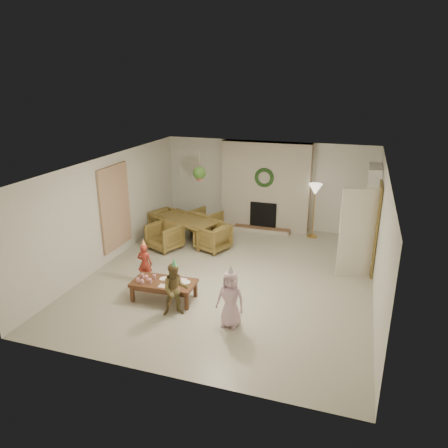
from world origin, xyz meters
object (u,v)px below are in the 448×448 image
at_px(child_plaid, 175,290).
at_px(child_pink, 230,299).
at_px(dining_table, 186,230).
at_px(dining_chair_far, 206,222).
at_px(dining_chair_near, 165,236).
at_px(coffee_table_top, 164,283).
at_px(child_red, 145,264).
at_px(dining_chair_right, 213,237).
at_px(dining_chair_left, 167,223).

bearing_deg(child_plaid, child_pink, -29.34).
xyz_separation_m(dining_table, child_pink, (2.34, -3.56, 0.21)).
bearing_deg(dining_table, child_plaid, -47.48).
xyz_separation_m(dining_chair_far, child_pink, (2.04, -4.27, 0.18)).
relative_size(dining_chair_near, child_plaid, 0.74).
xyz_separation_m(dining_chair_near, child_pink, (2.64, -2.85, 0.18)).
xyz_separation_m(coffee_table_top, child_pink, (1.52, -0.49, 0.17)).
bearing_deg(child_red, dining_chair_far, -100.51).
relative_size(dining_chair_far, dining_chair_right, 1.00).
relative_size(dining_table, child_red, 1.99).
xyz_separation_m(dining_chair_left, dining_chair_right, (1.60, -0.67, 0.00)).
height_order(dining_chair_far, child_pink, child_pink).
height_order(dining_chair_right, child_plaid, child_plaid).
relative_size(dining_table, dining_chair_right, 2.34).
height_order(dining_table, dining_chair_near, dining_chair_near).
bearing_deg(dining_chair_near, child_pink, -24.62).
bearing_deg(dining_chair_right, dining_chair_left, -90.00).
xyz_separation_m(dining_chair_left, child_pink, (3.05, -3.86, 0.18)).
bearing_deg(coffee_table_top, dining_chair_left, 111.78).
bearing_deg(child_red, child_pink, 147.83).
height_order(dining_table, dining_chair_far, dining_chair_far).
bearing_deg(dining_chair_right, child_pink, 47.07).
bearing_deg(dining_chair_right, coffee_table_top, 21.14).
bearing_deg(child_plaid, dining_chair_far, 75.74).
height_order(dining_table, coffee_table_top, dining_table).
relative_size(dining_chair_far, child_red, 0.85).
distance_m(dining_chair_near, dining_chair_right, 1.23).
bearing_deg(dining_table, dining_chair_far, 90.00).
relative_size(dining_chair_near, dining_chair_far, 1.00).
bearing_deg(dining_chair_near, dining_chair_left, 135.00).
distance_m(dining_chair_left, child_pink, 4.92).
distance_m(dining_chair_right, child_pink, 3.51).
xyz_separation_m(dining_chair_right, child_red, (-0.77, -2.17, 0.10)).
distance_m(dining_chair_far, child_pink, 4.74).
bearing_deg(child_plaid, coffee_table_top, 108.30).
bearing_deg(child_red, dining_chair_left, -81.07).
distance_m(dining_chair_near, child_red, 1.88).
bearing_deg(child_pink, dining_chair_far, 120.67).
height_order(child_red, child_plaid, child_plaid).
bearing_deg(coffee_table_top, child_plaid, -47.04).
bearing_deg(dining_table, dining_chair_near, -90.00).
height_order(dining_chair_left, dining_chair_right, same).
bearing_deg(child_pink, dining_chair_left, 133.44).
height_order(dining_chair_far, coffee_table_top, dining_chair_far).
relative_size(dining_chair_far, child_plaid, 0.74).
height_order(dining_chair_near, child_plaid, child_plaid).
distance_m(dining_table, dining_chair_near, 0.77).
bearing_deg(dining_chair_far, dining_table, 90.00).
bearing_deg(dining_chair_right, dining_chair_far, -128.66).
xyz_separation_m(dining_table, coffee_table_top, (0.82, -3.07, 0.05)).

